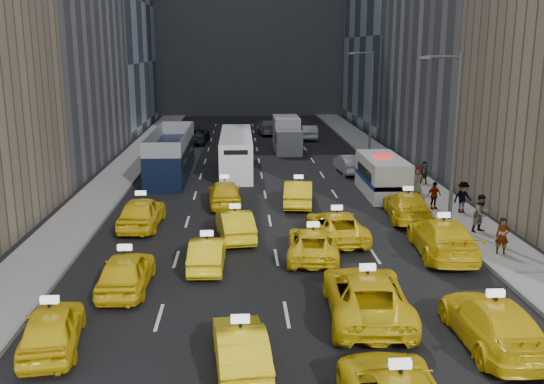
% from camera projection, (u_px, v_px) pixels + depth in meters
% --- Properties ---
extents(ground, '(160.00, 160.00, 0.00)m').
position_uv_depth(ground, '(291.00, 341.00, 19.57)').
color(ground, black).
rests_on(ground, ground).
extents(sidewalk_west, '(3.00, 90.00, 0.15)m').
position_uv_depth(sidewalk_west, '(116.00, 179.00, 43.28)').
color(sidewalk_west, gray).
rests_on(sidewalk_west, ground).
extents(sidewalk_east, '(3.00, 90.00, 0.15)m').
position_uv_depth(sidewalk_east, '(405.00, 176.00, 44.38)').
color(sidewalk_east, gray).
rests_on(sidewalk_east, ground).
extents(curb_west, '(0.15, 90.00, 0.18)m').
position_uv_depth(curb_west, '(136.00, 178.00, 43.36)').
color(curb_west, slate).
rests_on(curb_west, ground).
extents(curb_east, '(0.15, 90.00, 0.18)m').
position_uv_depth(curb_east, '(386.00, 176.00, 44.30)').
color(curb_east, slate).
rests_on(curb_east, ground).
extents(streetlight_near, '(2.15, 0.22, 9.00)m').
position_uv_depth(streetlight_near, '(453.00, 135.00, 30.56)').
color(streetlight_near, '#595B60').
rests_on(streetlight_near, ground).
extents(streetlight_far, '(2.15, 0.22, 9.00)m').
position_uv_depth(streetlight_far, '(370.00, 101.00, 49.98)').
color(streetlight_far, '#595B60').
rests_on(streetlight_far, ground).
extents(taxi_4, '(2.26, 4.42, 1.44)m').
position_uv_depth(taxi_4, '(52.00, 328.00, 18.89)').
color(taxi_4, yellow).
rests_on(taxi_4, ground).
extents(taxi_5, '(1.84, 4.28, 1.37)m').
position_uv_depth(taxi_5, '(241.00, 347.00, 17.72)').
color(taxi_5, yellow).
rests_on(taxi_5, ground).
extents(taxi_6, '(3.07, 6.04, 1.64)m').
position_uv_depth(taxi_6, '(367.00, 295.00, 21.12)').
color(taxi_6, yellow).
rests_on(taxi_6, ground).
extents(taxi_7, '(2.19, 5.33, 1.54)m').
position_uv_depth(taxi_7, '(493.00, 322.00, 19.14)').
color(taxi_7, yellow).
rests_on(taxi_7, ground).
extents(taxi_8, '(1.86, 4.51, 1.53)m').
position_uv_depth(taxi_8, '(126.00, 271.00, 23.51)').
color(taxi_8, yellow).
rests_on(taxi_8, ground).
extents(taxi_9, '(1.51, 4.10, 1.34)m').
position_uv_depth(taxi_9, '(207.00, 253.00, 25.88)').
color(taxi_9, yellow).
rests_on(taxi_9, ground).
extents(taxi_10, '(2.74, 5.03, 1.34)m').
position_uv_depth(taxi_10, '(313.00, 243.00, 27.18)').
color(taxi_10, yellow).
rests_on(taxi_10, ground).
extents(taxi_11, '(2.78, 5.94, 1.68)m').
position_uv_depth(taxi_11, '(442.00, 237.00, 27.49)').
color(taxi_11, yellow).
rests_on(taxi_11, ground).
extents(taxi_12, '(2.18, 4.93, 1.65)m').
position_uv_depth(taxi_12, '(142.00, 212.00, 31.70)').
color(taxi_12, yellow).
rests_on(taxi_12, ground).
extents(taxi_13, '(2.14, 4.59, 1.46)m').
position_uv_depth(taxi_13, '(235.00, 225.00, 29.86)').
color(taxi_13, yellow).
rests_on(taxi_13, ground).
extents(taxi_14, '(2.74, 5.30, 1.43)m').
position_uv_depth(taxi_14, '(336.00, 226.00, 29.67)').
color(taxi_14, yellow).
rests_on(taxi_14, ground).
extents(taxi_15, '(2.66, 5.43, 1.52)m').
position_uv_depth(taxi_15, '(407.00, 206.00, 33.29)').
color(taxi_15, yellow).
rests_on(taxi_15, ground).
extents(taxi_16, '(2.11, 4.74, 1.58)m').
position_uv_depth(taxi_16, '(225.00, 193.00, 36.04)').
color(taxi_16, yellow).
rests_on(taxi_16, ground).
extents(taxi_17, '(2.15, 4.81, 1.53)m').
position_uv_depth(taxi_17, '(298.00, 193.00, 36.19)').
color(taxi_17, yellow).
rests_on(taxi_17, ground).
extents(nypd_van, '(2.60, 6.21, 2.63)m').
position_uv_depth(nypd_van, '(382.00, 177.00, 38.71)').
color(nypd_van, silver).
rests_on(nypd_van, ground).
extents(double_decker, '(3.02, 11.42, 3.30)m').
position_uv_depth(double_decker, '(171.00, 154.00, 44.33)').
color(double_decker, black).
rests_on(double_decker, ground).
extents(city_bus, '(2.93, 11.26, 2.88)m').
position_uv_depth(city_bus, '(236.00, 152.00, 46.22)').
color(city_bus, white).
rests_on(city_bus, ground).
extents(box_truck, '(3.05, 6.87, 3.04)m').
position_uv_depth(box_truck, '(287.00, 135.00, 55.20)').
color(box_truck, silver).
rests_on(box_truck, ground).
extents(misc_car_0, '(1.83, 4.39, 1.41)m').
position_uv_depth(misc_car_0, '(349.00, 164.00, 45.55)').
color(misc_car_0, '#98999F').
rests_on(misc_car_0, ground).
extents(misc_car_1, '(3.07, 6.16, 1.68)m').
position_uv_depth(misc_car_1, '(193.00, 135.00, 59.71)').
color(misc_car_1, black).
rests_on(misc_car_1, ground).
extents(misc_car_2, '(2.54, 5.53, 1.57)m').
position_uv_depth(misc_car_2, '(268.00, 127.00, 65.93)').
color(misc_car_2, slate).
rests_on(misc_car_2, ground).
extents(misc_car_3, '(1.84, 4.35, 1.47)m').
position_uv_depth(misc_car_3, '(231.00, 132.00, 62.53)').
color(misc_car_3, black).
rests_on(misc_car_3, ground).
extents(misc_car_4, '(1.76, 4.51, 1.46)m').
position_uv_depth(misc_car_4, '(309.00, 132.00, 62.25)').
color(misc_car_4, '#9A9CA1').
rests_on(misc_car_4, ground).
extents(pedestrian_0, '(0.68, 0.52, 1.67)m').
position_uv_depth(pedestrian_0, '(502.00, 236.00, 27.21)').
color(pedestrian_0, gray).
rests_on(pedestrian_0, sidewalk_east).
extents(pedestrian_1, '(1.06, 0.85, 1.92)m').
position_uv_depth(pedestrian_1, '(481.00, 213.00, 30.46)').
color(pedestrian_1, gray).
rests_on(pedestrian_1, sidewalk_east).
extents(pedestrian_2, '(1.24, 0.74, 1.79)m').
position_uv_depth(pedestrian_2, '(463.00, 197.00, 33.96)').
color(pedestrian_2, gray).
rests_on(pedestrian_2, sidewalk_east).
extents(pedestrian_3, '(1.02, 0.71, 1.59)m').
position_uv_depth(pedestrian_3, '(434.00, 195.00, 34.79)').
color(pedestrian_3, gray).
rests_on(pedestrian_3, sidewalk_east).
extents(pedestrian_4, '(0.92, 0.64, 1.72)m').
position_uv_depth(pedestrian_4, '(417.00, 180.00, 38.55)').
color(pedestrian_4, gray).
rests_on(pedestrian_4, sidewalk_east).
extents(pedestrian_5, '(1.47, 0.85, 1.52)m').
position_uv_depth(pedestrian_5, '(424.00, 173.00, 41.34)').
color(pedestrian_5, gray).
rests_on(pedestrian_5, sidewalk_east).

